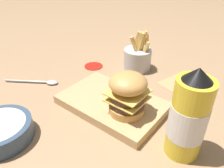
# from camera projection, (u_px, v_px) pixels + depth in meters

# --- Properties ---
(ground_plane) EXTENTS (6.00, 6.00, 0.00)m
(ground_plane) POSITION_uv_depth(u_px,v_px,m) (118.00, 98.00, 0.65)
(ground_plane) COLOR #9E7A56
(serving_board) EXTENTS (0.28, 0.18, 0.02)m
(serving_board) POSITION_uv_depth(u_px,v_px,m) (112.00, 103.00, 0.61)
(serving_board) COLOR tan
(serving_board) RESTS_ON ground_plane
(burger) EXTENTS (0.09, 0.09, 0.11)m
(burger) POSITION_uv_depth(u_px,v_px,m) (128.00, 93.00, 0.53)
(burger) COLOR tan
(burger) RESTS_ON serving_board
(ketchup_bottle) EXTENTS (0.08, 0.08, 0.20)m
(ketchup_bottle) POSITION_uv_depth(u_px,v_px,m) (188.00, 117.00, 0.43)
(ketchup_bottle) COLOR yellow
(ketchup_bottle) RESTS_ON ground_plane
(fries_basket) EXTENTS (0.10, 0.10, 0.14)m
(fries_basket) POSITION_uv_depth(u_px,v_px,m) (138.00, 58.00, 0.79)
(fries_basket) COLOR #B7B7BC
(fries_basket) RESTS_ON ground_plane
(side_bowl) EXTENTS (0.15, 0.15, 0.04)m
(side_bowl) POSITION_uv_depth(u_px,v_px,m) (0.00, 131.00, 0.50)
(side_bowl) COLOR #384C66
(side_bowl) RESTS_ON ground_plane
(spoon) EXTENTS (0.16, 0.11, 0.01)m
(spoon) POSITION_uv_depth(u_px,v_px,m) (42.00, 82.00, 0.71)
(spoon) COLOR #B2B2B7
(spoon) RESTS_ON ground_plane
(ketchup_puddle) EXTENTS (0.07, 0.07, 0.00)m
(ketchup_puddle) POSITION_uv_depth(u_px,v_px,m) (94.00, 66.00, 0.82)
(ketchup_puddle) COLOR #B21E14
(ketchup_puddle) RESTS_ON ground_plane
(parchment_square) EXTENTS (0.16, 0.16, 0.00)m
(parchment_square) POSITION_uv_depth(u_px,v_px,m) (185.00, 85.00, 0.70)
(parchment_square) COLOR tan
(parchment_square) RESTS_ON ground_plane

